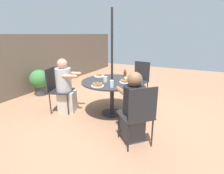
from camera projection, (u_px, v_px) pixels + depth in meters
ground_plane at (112, 113)px, 3.78m from camera, size 12.00×12.00×0.00m
back_fence at (21, 66)px, 4.72m from camera, size 10.00×0.06×1.64m
patio_table at (112, 85)px, 3.60m from camera, size 1.24×1.24×0.72m
umbrella_pole at (112, 65)px, 3.48m from camera, size 0.04×0.04×2.11m
patio_chair_north at (57, 87)px, 3.77m from camera, size 0.58×0.58×0.96m
diner_north at (65, 88)px, 3.75m from camera, size 0.46×0.55×1.16m
patio_chair_east at (138, 113)px, 2.54m from camera, size 0.64×0.64×0.96m
diner_east at (133, 110)px, 2.71m from camera, size 0.57×0.57×1.12m
patio_chair_south at (139, 78)px, 4.54m from camera, size 0.53×0.53×0.96m
pancake_plate_a at (125, 81)px, 3.45m from camera, size 0.23×0.23×0.07m
pancake_plate_b at (129, 77)px, 3.80m from camera, size 0.23×0.23×0.05m
pancake_plate_c at (99, 76)px, 3.94m from camera, size 0.23×0.23×0.06m
pancake_plate_d at (98, 85)px, 3.19m from camera, size 0.23×0.23×0.08m
syrup_bottle at (125, 74)px, 3.94m from camera, size 0.09×0.07×0.16m
coffee_cup at (105, 79)px, 3.49m from camera, size 0.09×0.09×0.11m
drinking_glass_a at (112, 84)px, 3.12m from camera, size 0.07×0.07×0.13m
potted_shrub at (39, 81)px, 4.82m from camera, size 0.52×0.52×0.71m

